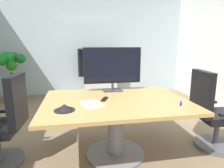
{
  "coord_description": "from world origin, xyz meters",
  "views": [
    {
      "loc": [
        -0.49,
        -2.32,
        1.43
      ],
      "look_at": [
        -0.02,
        0.2,
        0.9
      ],
      "focal_mm": 30.99,
      "sensor_mm": 36.0,
      "label": 1
    }
  ],
  "objects_px": {
    "wall_display_unit": "(100,80)",
    "office_chair_right": "(211,117)",
    "remote_control": "(105,99)",
    "office_chair_left": "(4,128)",
    "conference_phone": "(64,108)",
    "conference_table": "(116,114)",
    "tv_monitor": "(113,67)",
    "potted_plant": "(10,69)"
  },
  "relations": [
    {
      "from": "wall_display_unit",
      "to": "office_chair_right",
      "type": "bearing_deg",
      "value": -69.46
    },
    {
      "from": "wall_display_unit",
      "to": "remote_control",
      "type": "relative_size",
      "value": 7.71
    },
    {
      "from": "office_chair_left",
      "to": "conference_phone",
      "type": "distance_m",
      "value": 0.86
    },
    {
      "from": "conference_table",
      "to": "tv_monitor",
      "type": "bearing_deg",
      "value": 84.02
    },
    {
      "from": "office_chair_left",
      "to": "office_chair_right",
      "type": "distance_m",
      "value": 2.66
    },
    {
      "from": "tv_monitor",
      "to": "conference_phone",
      "type": "height_order",
      "value": "tv_monitor"
    },
    {
      "from": "potted_plant",
      "to": "office_chair_right",
      "type": "bearing_deg",
      "value": -40.33
    },
    {
      "from": "tv_monitor",
      "to": "potted_plant",
      "type": "relative_size",
      "value": 0.67
    },
    {
      "from": "office_chair_left",
      "to": "wall_display_unit",
      "type": "distance_m",
      "value": 3.33
    },
    {
      "from": "office_chair_right",
      "to": "potted_plant",
      "type": "xyz_separation_m",
      "value": [
        -3.4,
        2.88,
        0.37
      ]
    },
    {
      "from": "conference_phone",
      "to": "office_chair_right",
      "type": "bearing_deg",
      "value": 6.66
    },
    {
      "from": "office_chair_right",
      "to": "wall_display_unit",
      "type": "height_order",
      "value": "wall_display_unit"
    },
    {
      "from": "potted_plant",
      "to": "wall_display_unit",
      "type": "bearing_deg",
      "value": 4.97
    },
    {
      "from": "potted_plant",
      "to": "office_chair_left",
      "type": "bearing_deg",
      "value": -75.13
    },
    {
      "from": "office_chair_left",
      "to": "remote_control",
      "type": "xyz_separation_m",
      "value": [
        1.19,
        -0.02,
        0.3
      ]
    },
    {
      "from": "conference_phone",
      "to": "potted_plant",
      "type": "bearing_deg",
      "value": 115.16
    },
    {
      "from": "office_chair_left",
      "to": "remote_control",
      "type": "height_order",
      "value": "office_chair_left"
    },
    {
      "from": "potted_plant",
      "to": "remote_control",
      "type": "xyz_separation_m",
      "value": [
        1.93,
        -2.79,
        -0.07
      ]
    },
    {
      "from": "office_chair_right",
      "to": "potted_plant",
      "type": "bearing_deg",
      "value": 56.02
    },
    {
      "from": "office_chair_right",
      "to": "conference_table",
      "type": "bearing_deg",
      "value": 93.65
    },
    {
      "from": "conference_table",
      "to": "remote_control",
      "type": "bearing_deg",
      "value": 168.02
    },
    {
      "from": "office_chair_left",
      "to": "tv_monitor",
      "type": "bearing_deg",
      "value": 110.38
    },
    {
      "from": "office_chair_right",
      "to": "tv_monitor",
      "type": "distance_m",
      "value": 1.53
    },
    {
      "from": "conference_table",
      "to": "tv_monitor",
      "type": "relative_size",
      "value": 2.11
    },
    {
      "from": "wall_display_unit",
      "to": "conference_phone",
      "type": "distance_m",
      "value": 3.41
    },
    {
      "from": "wall_display_unit",
      "to": "remote_control",
      "type": "distance_m",
      "value": 3.02
    },
    {
      "from": "office_chair_right",
      "to": "conference_phone",
      "type": "height_order",
      "value": "office_chair_right"
    },
    {
      "from": "office_chair_left",
      "to": "wall_display_unit",
      "type": "bearing_deg",
      "value": 156.11
    },
    {
      "from": "office_chair_left",
      "to": "conference_phone",
      "type": "height_order",
      "value": "office_chair_left"
    },
    {
      "from": "office_chair_right",
      "to": "potted_plant",
      "type": "distance_m",
      "value": 4.47
    },
    {
      "from": "office_chair_left",
      "to": "potted_plant",
      "type": "relative_size",
      "value": 0.87
    },
    {
      "from": "potted_plant",
      "to": "conference_phone",
      "type": "bearing_deg",
      "value": -64.84
    },
    {
      "from": "conference_table",
      "to": "wall_display_unit",
      "type": "bearing_deg",
      "value": 86.64
    },
    {
      "from": "office_chair_left",
      "to": "potted_plant",
      "type": "distance_m",
      "value": 2.89
    },
    {
      "from": "office_chair_left",
      "to": "conference_phone",
      "type": "xyz_separation_m",
      "value": [
        0.72,
        -0.34,
        0.32
      ]
    },
    {
      "from": "wall_display_unit",
      "to": "potted_plant",
      "type": "height_order",
      "value": "wall_display_unit"
    },
    {
      "from": "remote_control",
      "to": "potted_plant",
      "type": "bearing_deg",
      "value": 148.84
    },
    {
      "from": "conference_table",
      "to": "wall_display_unit",
      "type": "height_order",
      "value": "wall_display_unit"
    },
    {
      "from": "office_chair_right",
      "to": "conference_phone",
      "type": "distance_m",
      "value": 1.98
    },
    {
      "from": "potted_plant",
      "to": "conference_phone",
      "type": "xyz_separation_m",
      "value": [
        1.46,
        -3.11,
        -0.05
      ]
    },
    {
      "from": "wall_display_unit",
      "to": "conference_phone",
      "type": "bearing_deg",
      "value": -103.33
    },
    {
      "from": "remote_control",
      "to": "conference_phone",
      "type": "bearing_deg",
      "value": -121.82
    }
  ]
}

